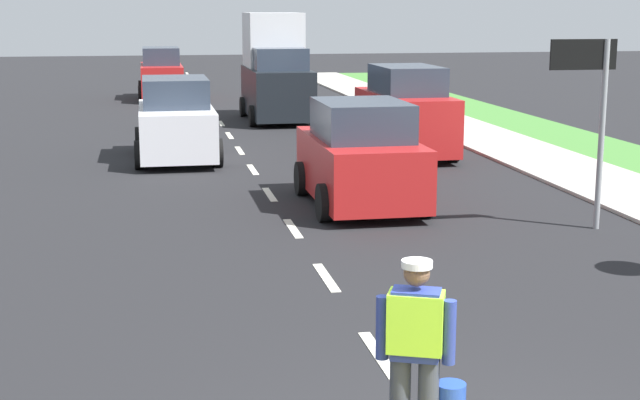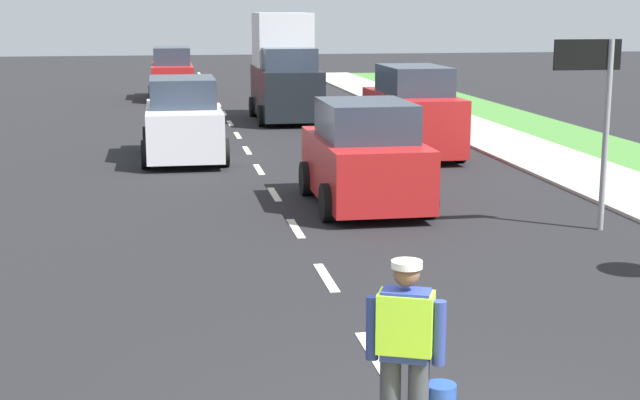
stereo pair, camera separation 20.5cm
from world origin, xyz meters
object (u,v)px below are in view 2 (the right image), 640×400
(lane_direction_sign, at_px, (595,88))
(road_worker, at_px, (408,346))
(car_oncoming_third, at_px, (172,75))
(car_parked_far, at_px, (412,114))
(delivery_truck, at_px, (285,72))
(car_oncoming_second, at_px, (183,122))
(car_outgoing_ahead, at_px, (365,158))

(lane_direction_sign, bearing_deg, road_worker, -124.99)
(lane_direction_sign, relative_size, car_oncoming_third, 0.73)
(car_parked_far, bearing_deg, delivery_truck, 105.20)
(delivery_truck, relative_size, car_oncoming_third, 1.06)
(car_oncoming_second, bearing_deg, delivery_truck, 65.36)
(delivery_truck, height_order, car_parked_far, delivery_truck)
(car_oncoming_second, xyz_separation_m, car_oncoming_third, (-0.04, 15.90, 0.04))
(car_oncoming_second, bearing_deg, road_worker, -84.84)
(car_oncoming_third, xyz_separation_m, car_outgoing_ahead, (3.27, -22.13, -0.05))
(lane_direction_sign, distance_m, car_outgoing_ahead, 4.43)
(car_oncoming_second, xyz_separation_m, car_outgoing_ahead, (3.23, -6.23, -0.01))
(delivery_truck, xyz_separation_m, car_oncoming_third, (-3.62, 8.11, -0.63))
(car_oncoming_third, bearing_deg, delivery_truck, -65.97)
(delivery_truck, bearing_deg, road_worker, -95.10)
(car_oncoming_second, bearing_deg, car_outgoing_ahead, -62.59)
(car_oncoming_second, height_order, car_oncoming_third, car_oncoming_third)
(car_outgoing_ahead, bearing_deg, car_parked_far, 66.78)
(lane_direction_sign, height_order, car_outgoing_ahead, lane_direction_sign)
(lane_direction_sign, height_order, car_oncoming_second, lane_direction_sign)
(delivery_truck, distance_m, car_parked_far, 8.40)
(road_worker, relative_size, car_oncoming_third, 0.38)
(road_worker, relative_size, lane_direction_sign, 0.52)
(lane_direction_sign, xyz_separation_m, delivery_truck, (-2.96, 16.57, -0.80))
(car_oncoming_third, bearing_deg, car_oncoming_second, -89.84)
(road_worker, relative_size, car_parked_far, 0.39)
(car_oncoming_second, relative_size, car_parked_far, 0.95)
(lane_direction_sign, distance_m, car_parked_far, 8.63)
(delivery_truck, xyz_separation_m, car_oncoming_second, (-3.57, -7.79, -0.67))
(car_outgoing_ahead, bearing_deg, car_oncoming_second, 117.41)
(car_parked_far, bearing_deg, car_outgoing_ahead, -113.22)
(delivery_truck, xyz_separation_m, car_parked_far, (2.20, -8.09, -0.55))
(lane_direction_sign, bearing_deg, car_oncoming_third, 104.92)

